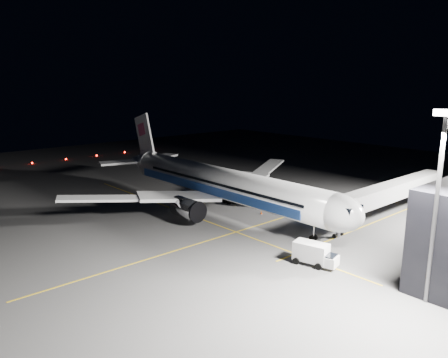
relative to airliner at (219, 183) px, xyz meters
name	(u,v)px	position (x,y,z in m)	size (l,w,h in m)	color
ground	(223,211)	(1.08, 0.00, -5.16)	(200.00, 200.00, 0.00)	#4C4C4F
guide_line_main	(262,224)	(11.08, 0.00, -5.16)	(0.25, 80.00, 0.01)	gold
guide_line_cross	(197,218)	(1.08, -6.00, -5.16)	(70.00, 0.25, 0.01)	gold
guide_line_side	(358,229)	(23.08, 10.00, -5.16)	(0.25, 40.00, 0.01)	gold
airliner	(219,183)	(0.00, 0.00, 0.00)	(61.48, 54.22, 16.64)	silver
jet_bridge	(386,193)	(23.08, 18.06, -0.58)	(3.60, 34.40, 6.30)	#B2B2B7
floodlight_mast_south	(438,191)	(41.08, -6.01, 7.21)	(2.40, 0.67, 20.70)	#59595E
taxiway_lights	(66,159)	(-70.92, 0.00, -4.94)	(0.44, 60.44, 0.44)	#FF140A
service_truck	(315,254)	(27.11, -7.08, -3.60)	(6.07, 3.58, 2.91)	silver
baggage_tug	(304,192)	(4.05, 20.00, -4.40)	(2.60, 2.24, 1.66)	black
safety_cone_a	(261,212)	(7.08, 4.00, -4.88)	(0.38, 0.38, 0.57)	#E34B09
safety_cone_b	(270,210)	(7.08, 6.22, -4.86)	(0.40, 0.40, 0.60)	#E34B09
safety_cone_c	(245,190)	(-6.92, 13.49, -4.85)	(0.42, 0.42, 0.63)	#E34B09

